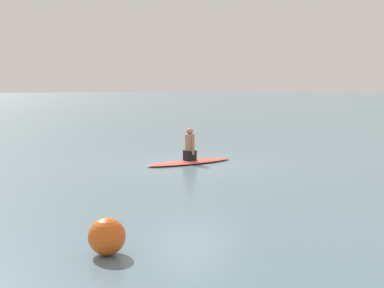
% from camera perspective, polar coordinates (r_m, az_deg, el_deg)
% --- Properties ---
extents(ground_plane, '(400.00, 400.00, 0.00)m').
position_cam_1_polar(ground_plane, '(14.91, -0.11, -2.27)').
color(ground_plane, slate).
extents(surfboard, '(1.13, 2.91, 0.08)m').
position_cam_1_polar(surfboard, '(15.27, -0.24, -1.91)').
color(surfboard, '#D84C3F').
rests_on(surfboard, ground).
extents(person_paddler, '(0.41, 0.34, 0.94)m').
position_cam_1_polar(person_paddler, '(15.21, -0.24, -0.18)').
color(person_paddler, black).
rests_on(person_paddler, surfboard).
extents(buoy_marker, '(0.49, 0.49, 0.49)m').
position_cam_1_polar(buoy_marker, '(7.07, -9.07, -9.72)').
color(buoy_marker, '#E55919').
rests_on(buoy_marker, ground).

